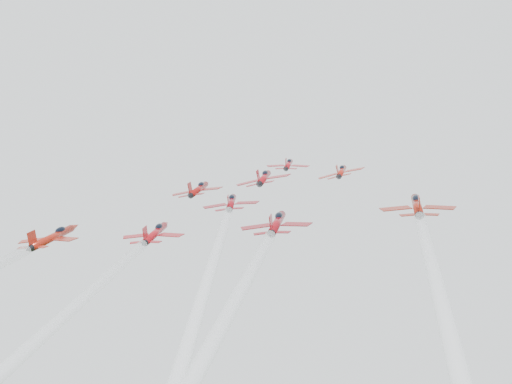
# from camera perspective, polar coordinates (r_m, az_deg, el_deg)

# --- Properties ---
(jet_lead) EXTENTS (8.60, 10.66, 7.91)m
(jet_lead) POSITION_cam_1_polar(r_m,az_deg,el_deg) (143.00, 2.61, 2.23)
(jet_lead) COLOR #A91019
(jet_row2_left) EXTENTS (9.47, 11.73, 8.70)m
(jet_row2_left) POSITION_cam_1_polar(r_m,az_deg,el_deg) (128.80, -4.60, 0.26)
(jet_row2_left) COLOR maroon
(jet_row2_center) EXTENTS (10.31, 12.78, 9.48)m
(jet_row2_center) POSITION_cam_1_polar(r_m,az_deg,el_deg) (131.11, 0.66, 1.17)
(jet_row2_center) COLOR #A30F18
(jet_row2_right) EXTENTS (8.45, 10.48, 7.77)m
(jet_row2_right) POSITION_cam_1_polar(r_m,az_deg,el_deg) (127.96, 6.86, 1.66)
(jet_row2_right) COLOR #AD1B10
(jet_center) EXTENTS (8.93, 79.62, 57.72)m
(jet_center) POSITION_cam_1_polar(r_m,az_deg,el_deg) (72.61, -9.37, -8.46)
(jet_center) COLOR maroon
(jet_rear_farright) EXTENTS (9.88, 88.04, 63.82)m
(jet_rear_farright) POSITION_cam_1_polar(r_m,az_deg,el_deg) (51.21, 14.75, -13.28)
(jet_rear_farright) COLOR maroon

